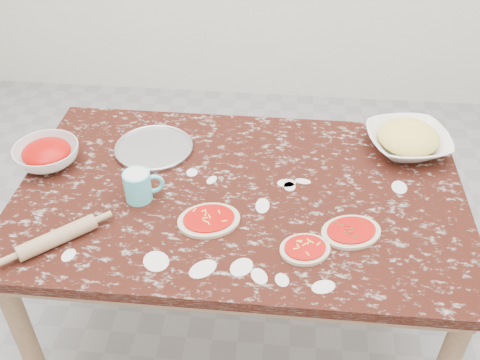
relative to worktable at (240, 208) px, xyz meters
name	(u,v)px	position (x,y,z in m)	size (l,w,h in m)	color
ground	(240,320)	(0.00, 0.00, -0.67)	(4.00, 4.00, 0.00)	gray
worktable	(240,208)	(0.00, 0.00, 0.00)	(1.60, 1.00, 0.75)	black
pizza_tray	(154,148)	(-0.36, 0.22, 0.09)	(0.30, 0.30, 0.01)	#B2B2B7
sauce_bowl	(47,155)	(-0.74, 0.09, 0.12)	(0.24, 0.24, 0.08)	white
cheese_bowl	(407,142)	(0.62, 0.31, 0.12)	(0.31, 0.31, 0.08)	white
flour_mug	(139,186)	(-0.34, -0.07, 0.14)	(0.14, 0.09, 0.11)	#5CD7E0
pizza_left	(209,220)	(-0.09, -0.17, 0.09)	(0.25, 0.23, 0.02)	beige
pizza_mid	(305,249)	(0.23, -0.27, 0.09)	(0.20, 0.18, 0.02)	beige
pizza_right	(351,232)	(0.38, -0.18, 0.09)	(0.24, 0.21, 0.02)	beige
rolling_pin	(57,237)	(-0.55, -0.32, 0.11)	(0.05, 0.05, 0.26)	tan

